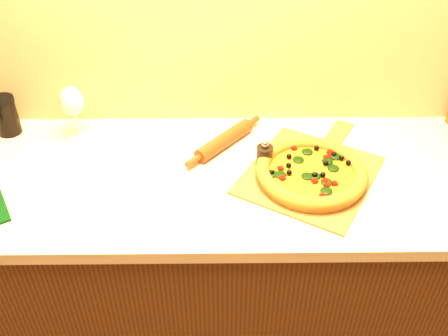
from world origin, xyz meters
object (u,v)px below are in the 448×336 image
pizza (311,172)px  dark_jar (6,116)px  pepper_grinder (264,156)px  rolling_pin (224,140)px  pizza_peel (311,172)px  wine_glass (72,103)px

pizza → dark_jar: (-1.03, 0.28, 0.04)m
pepper_grinder → rolling_pin: pepper_grinder is taller
pizza_peel → pepper_grinder: 0.16m
pizza → rolling_pin: bearing=145.4°
wine_glass → dark_jar: 0.26m
pizza → wine_glass: wine_glass is taller
rolling_pin → dark_jar: 0.77m
pepper_grinder → dark_jar: (-0.89, 0.21, 0.03)m
pizza_peel → pizza: size_ratio=1.69×
pizza_peel → dark_jar: size_ratio=4.23×
pizza → wine_glass: (-0.77, 0.25, 0.11)m
pizza_peel → pizza: bearing=-73.4°
rolling_pin → dark_jar: dark_jar is taller
pepper_grinder → pizza_peel: bearing=-14.2°
pizza_peel → dark_jar: dark_jar is taller
pizza_peel → dark_jar: bearing=-163.0°
pizza_peel → pepper_grinder: pepper_grinder is taller
pizza_peel → wine_glass: size_ratio=2.97×
pepper_grinder → rolling_pin: (-0.13, 0.11, -0.02)m
rolling_pin → dark_jar: (-0.76, 0.09, 0.04)m
pepper_grinder → dark_jar: 0.91m
rolling_pin → wine_glass: wine_glass is taller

